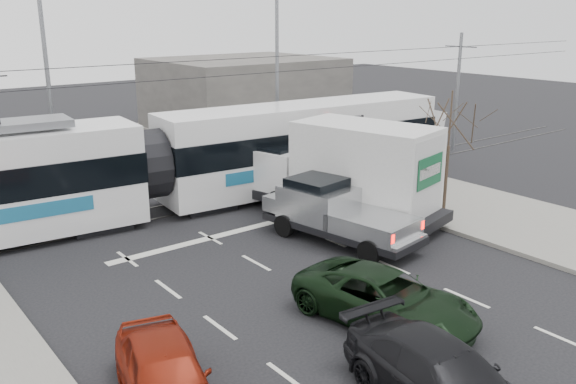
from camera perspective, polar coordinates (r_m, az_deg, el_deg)
ground at (r=19.63m, az=6.22°, el=-8.13°), size 120.00×120.00×0.00m
sidewalk_right at (r=26.30m, az=20.51°, el=-2.47°), size 6.00×60.00×0.15m
rails at (r=27.19m, az=-8.56°, el=-1.11°), size 60.00×1.60×0.03m
building_right at (r=44.52m, az=-4.17°, el=9.16°), size 12.00×10.00×5.00m
bare_tree at (r=25.62m, az=14.93°, el=6.15°), size 2.40×2.40×5.00m
traffic_signal at (r=27.57m, az=6.72°, el=5.07°), size 0.44×0.44×3.60m
street_lamp_near at (r=33.42m, az=-1.29°, el=11.28°), size 2.38×0.25×9.00m
street_lamp_far at (r=30.04m, az=-21.87°, el=9.53°), size 2.38×0.25×9.00m
catenary at (r=26.29m, az=-8.92°, el=6.95°), size 60.00×0.20×7.00m
tram at (r=25.45m, az=-13.02°, el=2.40°), size 29.65×5.60×6.02m
silver_pickup at (r=22.49m, az=4.23°, el=-1.80°), size 3.05×6.39×2.23m
box_truck at (r=24.49m, az=5.81°, el=1.81°), size 4.56×8.43×4.00m
navy_pickup at (r=26.95m, az=5.62°, el=0.89°), size 3.15×4.80×1.90m
green_car at (r=16.88m, az=9.08°, el=-9.83°), size 3.18×5.50×1.44m
red_car at (r=13.73m, az=-11.43°, el=-16.49°), size 2.85×4.69×1.49m
dark_car at (r=13.76m, az=14.34°, el=-16.66°), size 2.61×5.30×1.48m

